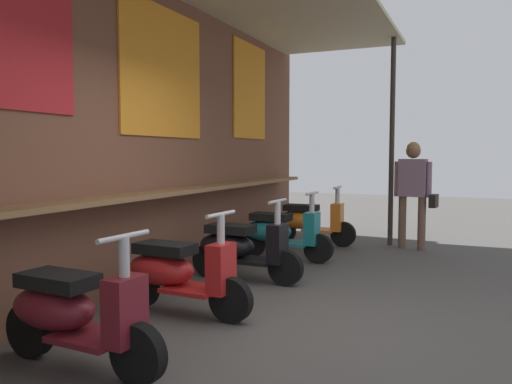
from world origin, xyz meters
The scene contains 8 objects.
ground_plane centered at (0.00, 0.00, 0.00)m, with size 30.03×30.03×0.00m, color #474442.
market_stall_facade centered at (-0.01, 1.86, 1.92)m, with size 10.73×2.41×3.44m.
scooter_maroon centered at (-1.30, 1.08, 0.39)m, with size 0.49×1.40×0.97m.
scooter_red centered at (0.02, 1.08, 0.39)m, with size 0.48×1.40×0.97m.
scooter_black centered at (1.39, 1.08, 0.39)m, with size 0.46×1.40×0.97m.
scooter_teal centered at (2.67, 1.08, 0.39)m, with size 0.46×1.40×0.97m.
scooter_orange centered at (4.02, 1.08, 0.39)m, with size 0.46×1.40×0.97m.
shopper_with_handbag centered at (4.28, -0.54, 1.01)m, with size 0.27×0.66×1.67m.
Camera 1 is at (-3.95, -1.45, 1.47)m, focal length 35.94 mm.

